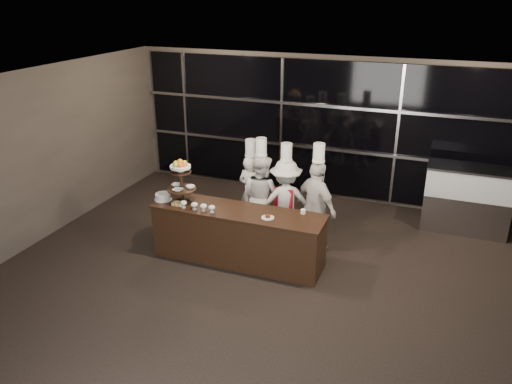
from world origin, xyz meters
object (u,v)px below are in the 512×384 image
at_px(display_stand, 181,178).
at_px(display_case, 467,196).
at_px(layer_cake, 163,197).
at_px(chef_d, 316,206).
at_px(buffet_counter, 238,235).
at_px(chef_c, 285,201).
at_px(chef_b, 261,195).
at_px(chef_a, 251,191).

relative_size(display_stand, display_case, 0.49).
bearing_deg(layer_cake, chef_d, 20.19).
xyz_separation_m(buffet_counter, chef_c, (0.49, 0.96, 0.31)).
relative_size(layer_cake, chef_b, 0.16).
xyz_separation_m(chef_a, chef_b, (0.26, -0.17, 0.03)).
xyz_separation_m(buffet_counter, display_case, (3.49, 2.57, 0.22)).
height_order(display_case, chef_c, chef_c).
height_order(display_case, chef_b, chef_b).
bearing_deg(chef_b, buffet_counter, -91.30).
distance_m(buffet_counter, chef_a, 1.25).
xyz_separation_m(display_stand, chef_b, (1.02, 1.01, -0.55)).
xyz_separation_m(display_stand, chef_c, (1.49, 0.96, -0.57)).
relative_size(display_stand, chef_a, 0.43).
bearing_deg(chef_c, chef_b, 173.94).
height_order(display_stand, layer_cake, display_stand).
bearing_deg(chef_d, chef_a, 165.32).
bearing_deg(chef_a, chef_b, -33.12).
height_order(display_stand, chef_b, chef_b).
relative_size(buffet_counter, chef_c, 1.56).
xyz_separation_m(display_case, chef_b, (-3.46, -1.56, 0.10)).
distance_m(layer_cake, chef_b, 1.74).
xyz_separation_m(layer_cake, chef_b, (1.36, 1.06, -0.19)).
bearing_deg(chef_a, buffet_counter, -78.50).
xyz_separation_m(layer_cake, chef_c, (1.83, 1.01, -0.20)).
height_order(chef_a, chef_d, chef_d).
height_order(display_stand, display_case, display_stand).
relative_size(chef_a, chef_b, 0.95).
height_order(buffet_counter, chef_b, chef_b).
distance_m(display_case, chef_c, 3.40).
xyz_separation_m(buffet_counter, chef_a, (-0.24, 1.19, 0.29)).
height_order(layer_cake, chef_c, chef_c).
height_order(buffet_counter, chef_c, chef_c).
xyz_separation_m(chef_b, chef_d, (1.06, -0.17, 0.04)).
bearing_deg(chef_d, chef_b, 170.66).
bearing_deg(chef_c, chef_a, 163.17).
relative_size(layer_cake, chef_d, 0.16).
bearing_deg(chef_d, display_case, 35.71).
relative_size(buffet_counter, display_case, 1.88).
relative_size(buffet_counter, chef_b, 1.54).
height_order(chef_a, chef_b, chef_b).
distance_m(layer_cake, chef_d, 2.58).
relative_size(buffet_counter, chef_d, 1.48).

